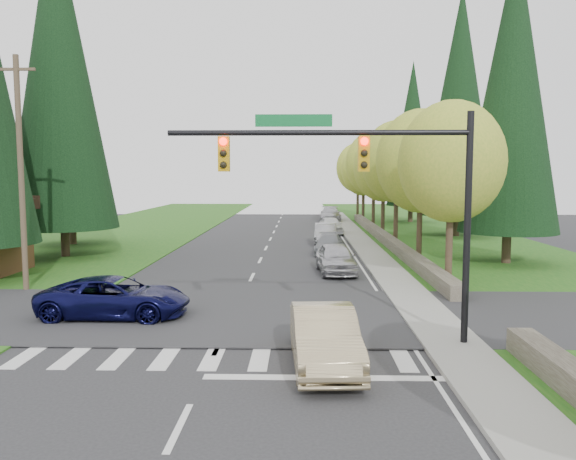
{
  "coord_description": "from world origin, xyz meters",
  "views": [
    {
      "loc": [
        2.43,
        -11.66,
        5.0
      ],
      "look_at": [
        1.89,
        10.76,
        2.8
      ],
      "focal_mm": 35.0,
      "sensor_mm": 36.0,
      "label": 1
    }
  ],
  "objects_px": {
    "parked_car_a": "(336,258)",
    "parked_car_c": "(326,234)",
    "sedan_champagne": "(324,337)",
    "parked_car_e": "(331,214)",
    "suv_navy": "(115,297)",
    "parked_car_d": "(331,225)",
    "parked_car_b": "(329,244)"
  },
  "relations": [
    {
      "from": "parked_car_a",
      "to": "parked_car_c",
      "type": "xyz_separation_m",
      "value": [
        0.0,
        12.23,
        -0.03
      ]
    },
    {
      "from": "sedan_champagne",
      "to": "parked_car_e",
      "type": "height_order",
      "value": "parked_car_e"
    },
    {
      "from": "suv_navy",
      "to": "parked_car_a",
      "type": "relative_size",
      "value": 1.15
    },
    {
      "from": "sedan_champagne",
      "to": "parked_car_d",
      "type": "xyz_separation_m",
      "value": [
        1.89,
        33.32,
        -0.04
      ]
    },
    {
      "from": "parked_car_b",
      "to": "sedan_champagne",
      "type": "bearing_deg",
      "value": -86.74
    },
    {
      "from": "suv_navy",
      "to": "parked_car_e",
      "type": "distance_m",
      "value": 42.92
    },
    {
      "from": "parked_car_d",
      "to": "parked_car_e",
      "type": "relative_size",
      "value": 0.8
    },
    {
      "from": "parked_car_a",
      "to": "sedan_champagne",
      "type": "bearing_deg",
      "value": -99.08
    },
    {
      "from": "suv_navy",
      "to": "parked_car_b",
      "type": "distance_m",
      "value": 18.24
    },
    {
      "from": "sedan_champagne",
      "to": "suv_navy",
      "type": "distance_m",
      "value": 8.66
    },
    {
      "from": "sedan_champagne",
      "to": "parked_car_a",
      "type": "relative_size",
      "value": 1.03
    },
    {
      "from": "parked_car_c",
      "to": "parked_car_e",
      "type": "relative_size",
      "value": 0.84
    },
    {
      "from": "parked_car_b",
      "to": "parked_car_e",
      "type": "relative_size",
      "value": 0.79
    },
    {
      "from": "parked_car_d",
      "to": "parked_car_e",
      "type": "distance_m",
      "value": 13.39
    },
    {
      "from": "parked_car_d",
      "to": "parked_car_e",
      "type": "bearing_deg",
      "value": 81.74
    },
    {
      "from": "parked_car_b",
      "to": "parked_car_c",
      "type": "xyz_separation_m",
      "value": [
        0.0,
        5.19,
        0.13
      ]
    },
    {
      "from": "parked_car_b",
      "to": "parked_car_e",
      "type": "bearing_deg",
      "value": 93.29
    },
    {
      "from": "suv_navy",
      "to": "parked_car_b",
      "type": "xyz_separation_m",
      "value": [
        8.32,
        16.24,
        -0.11
      ]
    },
    {
      "from": "suv_navy",
      "to": "parked_car_e",
      "type": "relative_size",
      "value": 0.97
    },
    {
      "from": "parked_car_e",
      "to": "parked_car_c",
      "type": "bearing_deg",
      "value": -93.09
    },
    {
      "from": "suv_navy",
      "to": "parked_car_e",
      "type": "xyz_separation_m",
      "value": [
        9.72,
        41.8,
        0.06
      ]
    },
    {
      "from": "parked_car_b",
      "to": "parked_car_e",
      "type": "height_order",
      "value": "parked_car_e"
    },
    {
      "from": "parked_car_a",
      "to": "suv_navy",
      "type": "bearing_deg",
      "value": -136.48
    },
    {
      "from": "parked_car_a",
      "to": "parked_car_d",
      "type": "relative_size",
      "value": 1.05
    },
    {
      "from": "parked_car_a",
      "to": "parked_car_c",
      "type": "distance_m",
      "value": 12.23
    },
    {
      "from": "suv_navy",
      "to": "parked_car_a",
      "type": "xyz_separation_m",
      "value": [
        8.32,
        9.2,
        0.05
      ]
    },
    {
      "from": "parked_car_a",
      "to": "parked_car_e",
      "type": "relative_size",
      "value": 0.84
    },
    {
      "from": "parked_car_a",
      "to": "parked_car_e",
      "type": "height_order",
      "value": "parked_car_e"
    },
    {
      "from": "parked_car_c",
      "to": "parked_car_b",
      "type": "bearing_deg",
      "value": -87.09
    },
    {
      "from": "parked_car_c",
      "to": "parked_car_e",
      "type": "height_order",
      "value": "parked_car_e"
    },
    {
      "from": "sedan_champagne",
      "to": "parked_car_d",
      "type": "bearing_deg",
      "value": 83.19
    },
    {
      "from": "suv_navy",
      "to": "parked_car_d",
      "type": "bearing_deg",
      "value": -16.97
    }
  ]
}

